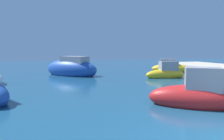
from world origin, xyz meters
TOP-DOWN VIEW (x-y plane):
  - moored_boat_0 at (-3.25, 14.34)m, footprint 5.27×5.22m
  - moored_boat_2 at (0.83, 2.88)m, footprint 3.69×2.93m
  - moored_boat_4 at (4.05, 10.64)m, footprint 3.35×1.21m
  - moored_boat_7 at (6.85, 14.46)m, footprint 4.04×2.90m

SIDE VIEW (x-z plane):
  - moored_boat_7 at x=6.85m, z-range -0.39..1.16m
  - moored_boat_4 at x=4.05m, z-range -0.39..1.16m
  - moored_boat_2 at x=0.83m, z-range -0.47..1.35m
  - moored_boat_0 at x=-3.25m, z-range -0.47..1.64m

